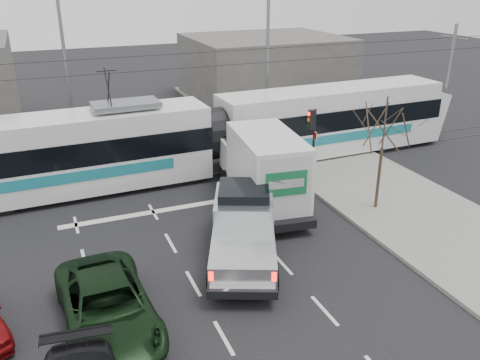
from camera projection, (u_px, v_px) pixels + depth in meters
name	position (u px, v px, depth m)	size (l,w,h in m)	color
ground	(239.00, 273.00, 18.00)	(120.00, 120.00, 0.00)	black
sidewalk_right	(440.00, 227.00, 21.09)	(6.00, 60.00, 0.15)	gray
rails	(168.00, 175.00, 26.55)	(60.00, 1.60, 0.03)	#33302D
building_right	(265.00, 68.00, 41.75)	(12.00, 10.00, 5.00)	#65615C
bare_tree	(384.00, 128.00, 21.32)	(2.40, 2.40, 5.00)	#47382B
traffic_signal	(312.00, 130.00, 24.76)	(0.44, 0.44, 3.60)	black
street_lamp_near	(265.00, 57.00, 30.56)	(2.38, 0.25, 9.00)	slate
street_lamp_far	(62.00, 64.00, 28.28)	(2.38, 0.25, 9.00)	slate
catenary	(163.00, 103.00, 25.07)	(60.00, 0.20, 7.00)	black
tram	(212.00, 135.00, 26.31)	(28.07, 3.72, 5.71)	white
silver_pickup	(244.00, 225.00, 18.87)	(4.58, 6.85, 2.37)	black
box_truck	(263.00, 169.00, 22.57)	(3.26, 7.30, 3.53)	black
navy_pickup	(248.00, 167.00, 24.94)	(1.99, 4.72, 1.96)	black
green_car	(107.00, 307.00, 14.96)	(2.55, 5.54, 1.54)	black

